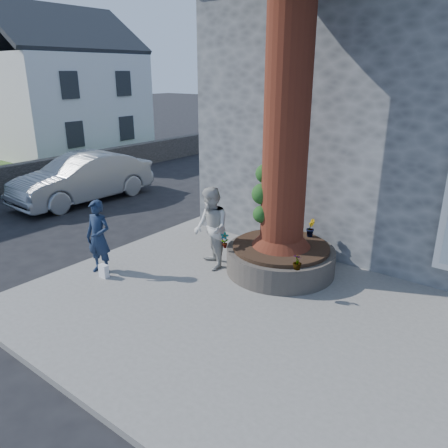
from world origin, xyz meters
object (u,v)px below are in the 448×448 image
Objects in this scene: planter at (280,258)px; car_silver at (83,178)px; man at (99,237)px; woman at (211,228)px.

planter is 8.33m from car_silver.
man is 0.33× the size of car_silver.
man is 6.22m from car_silver.
woman is at bearing -11.89° from car_silver.
planter is 0.48× the size of car_silver.
woman reaches higher than car_silver.
car_silver is at bearing 134.06° from man.
car_silver is (-5.27, 3.31, -0.12)m from man.
man is 2.37m from woman.
planter is 3.87m from man.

